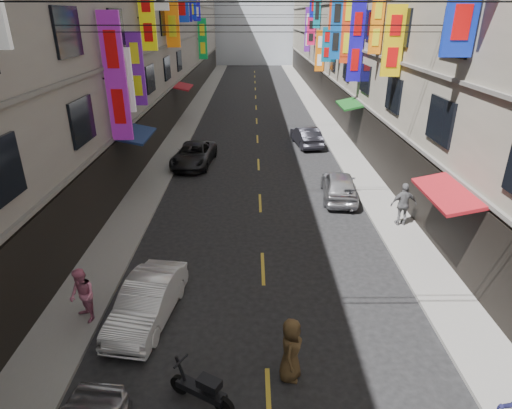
{
  "coord_description": "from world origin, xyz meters",
  "views": [
    {
      "loc": [
        -0.36,
        4.55,
        8.54
      ],
      "look_at": [
        -0.29,
        13.13,
        4.74
      ],
      "focal_mm": 30.0,
      "sensor_mm": 36.0,
      "label": 1
    }
  ],
  "objects_px": {
    "car_right_mid": "(339,185)",
    "pedestrian_rfar": "(404,204)",
    "scooter_far_right": "(346,197)",
    "car_left_far": "(194,155)",
    "pedestrian_lfar": "(82,296)",
    "scooter_crossing": "(202,390)",
    "pedestrian_crossing": "(291,350)",
    "car_right_far": "(306,136)",
    "car_left_mid": "(147,301)"
  },
  "relations": [
    {
      "from": "scooter_far_right",
      "to": "car_right_mid",
      "type": "height_order",
      "value": "car_right_mid"
    },
    {
      "from": "scooter_crossing",
      "to": "car_right_far",
      "type": "bearing_deg",
      "value": 17.01
    },
    {
      "from": "scooter_crossing",
      "to": "car_right_far",
      "type": "xyz_separation_m",
      "value": [
        5.03,
        22.22,
        0.24
      ]
    },
    {
      "from": "scooter_crossing",
      "to": "pedestrian_rfar",
      "type": "distance_m",
      "value": 12.12
    },
    {
      "from": "car_left_far",
      "to": "car_right_mid",
      "type": "distance_m",
      "value": 9.64
    },
    {
      "from": "car_left_far",
      "to": "pedestrian_lfar",
      "type": "xyz_separation_m",
      "value": [
        -1.4,
        -14.96,
        0.32
      ]
    },
    {
      "from": "car_left_far",
      "to": "car_right_far",
      "type": "xyz_separation_m",
      "value": [
        7.45,
        4.27,
        0.02
      ]
    },
    {
      "from": "pedestrian_rfar",
      "to": "pedestrian_lfar",
      "type": "bearing_deg",
      "value": 25.71
    },
    {
      "from": "scooter_far_right",
      "to": "pedestrian_lfar",
      "type": "bearing_deg",
      "value": 43.56
    },
    {
      "from": "scooter_crossing",
      "to": "car_left_far",
      "type": "relative_size",
      "value": 0.34
    },
    {
      "from": "scooter_crossing",
      "to": "scooter_far_right",
      "type": "height_order",
      "value": "same"
    },
    {
      "from": "car_right_far",
      "to": "scooter_far_right",
      "type": "bearing_deg",
      "value": 85.71
    },
    {
      "from": "car_left_far",
      "to": "pedestrian_crossing",
      "type": "height_order",
      "value": "pedestrian_crossing"
    },
    {
      "from": "car_right_mid",
      "to": "pedestrian_lfar",
      "type": "xyz_separation_m",
      "value": [
        -9.4,
        -9.58,
        0.28
      ]
    },
    {
      "from": "car_left_far",
      "to": "car_right_mid",
      "type": "height_order",
      "value": "car_right_mid"
    },
    {
      "from": "pedestrian_rfar",
      "to": "car_left_mid",
      "type": "bearing_deg",
      "value": 29.32
    },
    {
      "from": "car_right_mid",
      "to": "scooter_crossing",
      "type": "bearing_deg",
      "value": 71.52
    },
    {
      "from": "car_left_mid",
      "to": "pedestrian_lfar",
      "type": "relative_size",
      "value": 2.26
    },
    {
      "from": "scooter_crossing",
      "to": "pedestrian_crossing",
      "type": "distance_m",
      "value": 2.35
    },
    {
      "from": "car_left_mid",
      "to": "pedestrian_lfar",
      "type": "xyz_separation_m",
      "value": [
        -1.84,
        -0.18,
        0.34
      ]
    },
    {
      "from": "scooter_crossing",
      "to": "car_right_far",
      "type": "distance_m",
      "value": 22.78
    },
    {
      "from": "car_left_far",
      "to": "pedestrian_lfar",
      "type": "distance_m",
      "value": 15.03
    },
    {
      "from": "pedestrian_lfar",
      "to": "pedestrian_rfar",
      "type": "xyz_separation_m",
      "value": [
        11.54,
        6.33,
        0.1
      ]
    },
    {
      "from": "scooter_crossing",
      "to": "scooter_far_right",
      "type": "distance_m",
      "value": 12.99
    },
    {
      "from": "car_left_mid",
      "to": "pedestrian_crossing",
      "type": "relative_size",
      "value": 2.21
    },
    {
      "from": "scooter_crossing",
      "to": "scooter_far_right",
      "type": "relative_size",
      "value": 0.9
    },
    {
      "from": "car_right_mid",
      "to": "car_right_far",
      "type": "height_order",
      "value": "car_right_mid"
    },
    {
      "from": "pedestrian_crossing",
      "to": "scooter_far_right",
      "type": "bearing_deg",
      "value": -3.36
    },
    {
      "from": "car_right_mid",
      "to": "pedestrian_crossing",
      "type": "xyz_separation_m",
      "value": [
        -3.42,
        -11.75,
        0.18
      ]
    },
    {
      "from": "car_right_mid",
      "to": "pedestrian_rfar",
      "type": "distance_m",
      "value": 3.92
    },
    {
      "from": "car_left_far",
      "to": "pedestrian_rfar",
      "type": "height_order",
      "value": "pedestrian_rfar"
    },
    {
      "from": "car_right_far",
      "to": "pedestrian_crossing",
      "type": "xyz_separation_m",
      "value": [
        -2.87,
        -21.4,
        0.2
      ]
    },
    {
      "from": "pedestrian_lfar",
      "to": "scooter_crossing",
      "type": "bearing_deg",
      "value": 8.69
    },
    {
      "from": "pedestrian_lfar",
      "to": "pedestrian_crossing",
      "type": "xyz_separation_m",
      "value": [
        5.98,
        -2.17,
        -0.1
      ]
    },
    {
      "from": "car_left_mid",
      "to": "car_left_far",
      "type": "bearing_deg",
      "value": 100.69
    },
    {
      "from": "car_left_mid",
      "to": "scooter_crossing",
      "type": "bearing_deg",
      "value": -48.97
    },
    {
      "from": "scooter_far_right",
      "to": "car_right_far",
      "type": "distance_m",
      "value": 10.61
    },
    {
      "from": "scooter_crossing",
      "to": "pedestrian_rfar",
      "type": "xyz_separation_m",
      "value": [
        7.72,
        9.31,
        0.64
      ]
    },
    {
      "from": "car_right_mid",
      "to": "pedestrian_rfar",
      "type": "bearing_deg",
      "value": 128.81
    },
    {
      "from": "car_left_far",
      "to": "pedestrian_lfar",
      "type": "bearing_deg",
      "value": -89.57
    },
    {
      "from": "pedestrian_rfar",
      "to": "car_right_far",
      "type": "bearing_deg",
      "value": -81.23
    },
    {
      "from": "car_left_mid",
      "to": "car_right_far",
      "type": "relative_size",
      "value": 0.94
    },
    {
      "from": "scooter_crossing",
      "to": "car_right_far",
      "type": "relative_size",
      "value": 0.39
    },
    {
      "from": "car_left_far",
      "to": "pedestrian_rfar",
      "type": "relative_size",
      "value": 2.47
    },
    {
      "from": "scooter_far_right",
      "to": "car_left_far",
      "type": "height_order",
      "value": "car_left_far"
    },
    {
      "from": "scooter_far_right",
      "to": "pedestrian_rfar",
      "type": "bearing_deg",
      "value": 131.52
    },
    {
      "from": "car_left_mid",
      "to": "car_right_mid",
      "type": "bearing_deg",
      "value": 60.18
    },
    {
      "from": "scooter_far_right",
      "to": "car_right_mid",
      "type": "bearing_deg",
      "value": -76.68
    },
    {
      "from": "pedestrian_lfar",
      "to": "scooter_far_right",
      "type": "bearing_deg",
      "value": 88.73
    },
    {
      "from": "scooter_far_right",
      "to": "car_right_far",
      "type": "height_order",
      "value": "car_right_far"
    }
  ]
}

